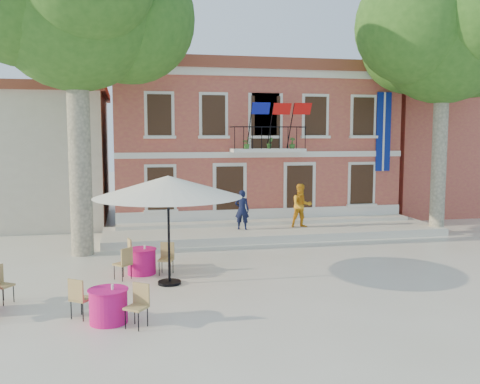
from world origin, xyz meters
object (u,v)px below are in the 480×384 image
Objects in this scene: pedestrian_orange at (301,206)px; cafe_table_1 at (142,260)px; plane_tree_west at (75,6)px; pedestrian_navy at (242,210)px; plane_tree_east at (444,36)px; patio_umbrella at (168,187)px; cafe_table_2 at (108,304)px.

pedestrian_orange reaches higher than cafe_table_1.
plane_tree_west reaches higher than pedestrian_navy.
plane_tree_east is at bearing 18.30° from cafe_table_1.
cafe_table_2 is at bearing -119.18° from patio_umbrella.
cafe_table_1 is at bearing -161.70° from plane_tree_east.
plane_tree_west is 9.79m from pedestrian_navy.
cafe_table_2 is at bearing -148.29° from plane_tree_east.
cafe_table_1 is at bearing 78.23° from cafe_table_2.
pedestrian_navy is 0.89× the size of pedestrian_orange.
plane_tree_east is at bearing 4.13° from plane_tree_west.
plane_tree_east is 17.49m from cafe_table_2.
patio_umbrella is 2.30× the size of cafe_table_2.
plane_tree_east reaches higher than pedestrian_orange.
cafe_table_2 is at bearing -81.46° from plane_tree_west.
cafe_table_1 is (-6.76, -5.09, -0.79)m from pedestrian_orange.
pedestrian_orange is 1.00× the size of cafe_table_1.
plane_tree_east is 10.92m from pedestrian_navy.
cafe_table_1 is (1.94, -3.08, -8.02)m from plane_tree_west.
cafe_table_2 is (1.08, -7.19, -8.03)m from plane_tree_west.
plane_tree_west is at bearing 98.54° from cafe_table_2.
pedestrian_navy reaches higher than cafe_table_1.
patio_umbrella is 8.90m from pedestrian_orange.
pedestrian_navy is (6.15, 2.03, -7.33)m from plane_tree_west.
pedestrian_orange is 11.97m from cafe_table_2.
plane_tree_west is at bearing -167.43° from pedestrian_orange.
pedestrian_orange is (2.54, -0.03, 0.10)m from pedestrian_navy.
plane_tree_east is at bearing 31.71° from cafe_table_2.
plane_tree_east is at bearing -10.03° from pedestrian_orange.
pedestrian_orange reaches higher than cafe_table_2.
patio_umbrella is 2.75m from cafe_table_1.
cafe_table_2 is (-13.32, -8.23, -7.79)m from plane_tree_east.
plane_tree_west is at bearing -175.87° from plane_tree_east.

